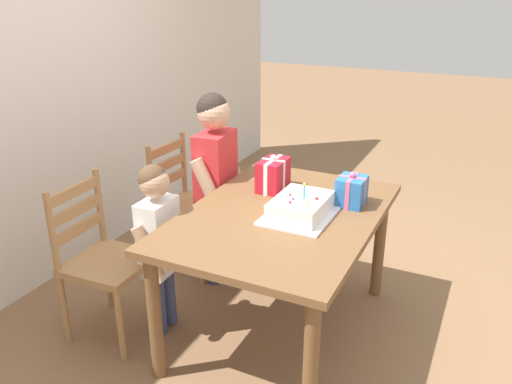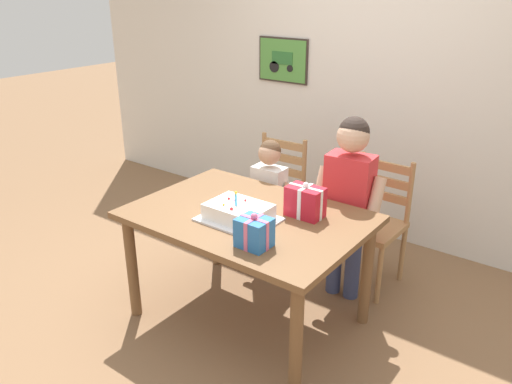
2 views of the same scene
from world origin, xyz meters
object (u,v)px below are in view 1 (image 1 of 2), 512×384
birthday_cake (301,207)px  child_younger (159,234)px  gift_box_beside_cake (351,191)px  child_older (216,171)px  gift_box_red_large (273,175)px  chair_right (187,204)px  chair_left (103,259)px  dining_table (282,229)px

birthday_cake → child_younger: 0.80m
gift_box_beside_cake → child_older: child_older is taller
gift_box_red_large → chair_right: 0.82m
birthday_cake → child_older: (0.35, 0.72, -0.02)m
birthday_cake → chair_left: size_ratio=0.48×
chair_left → chair_right: 0.86m
gift_box_beside_cake → child_older: (0.09, 0.92, -0.05)m
child_younger → dining_table: bearing=-65.9°
birthday_cake → chair_right: bearing=67.3°
gift_box_red_large → child_younger: bearing=142.7°
chair_left → child_younger: 0.35m
gift_box_beside_cake → child_younger: 1.09m
child_older → dining_table: bearing=-120.5°
dining_table → gift_box_beside_cake: bearing=-47.4°
gift_box_beside_cake → child_older: 0.92m
gift_box_beside_cake → chair_right: 1.26m
birthday_cake → child_younger: (-0.29, 0.72, -0.18)m
chair_left → birthday_cake: bearing=-66.2°
gift_box_red_large → child_younger: 0.75m
dining_table → child_older: 0.73m
birthday_cake → gift_box_beside_cake: 0.33m
birthday_cake → chair_right: birthday_cake is taller
chair_right → child_younger: child_younger is taller
birthday_cake → chair_right: 1.13m
chair_left → child_older: bearing=-19.5°
dining_table → chair_left: 1.01m
gift_box_beside_cake → child_younger: size_ratio=0.19×
child_older → child_younger: (-0.64, 0.00, -0.16)m
gift_box_red_large → gift_box_beside_cake: size_ratio=1.15×
birthday_cake → gift_box_beside_cake: size_ratio=2.25×
gift_box_beside_cake → chair_right: size_ratio=0.21×
birthday_cake → gift_box_red_large: (0.28, 0.28, 0.04)m
chair_right → chair_left: bearing=-180.0°
dining_table → gift_box_beside_cake: gift_box_beside_cake is taller
gift_box_beside_cake → chair_left: bearing=120.5°
gift_box_beside_cake → child_younger: bearing=121.0°
birthday_cake → chair_left: (-0.44, 1.00, -0.33)m
gift_box_red_large → gift_box_beside_cake: 0.48m
gift_box_red_large → chair_right: bearing=79.1°
dining_table → child_older: bearing=59.5°
gift_box_red_large → chair_left: 1.08m
dining_table → birthday_cake: birthday_cake is taller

